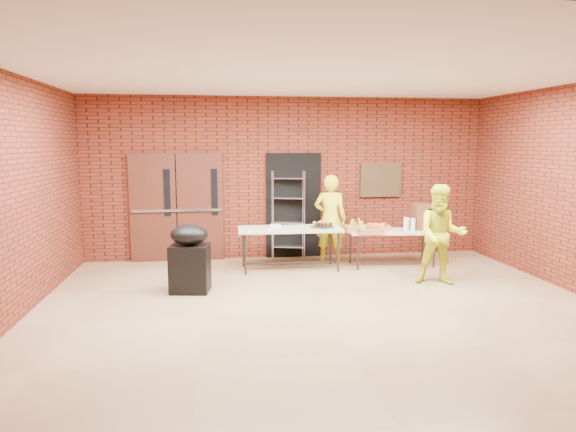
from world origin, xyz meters
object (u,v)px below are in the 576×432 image
at_px(coffee_dispenser, 423,217).
at_px(covered_grill, 190,258).
at_px(table_left, 290,231).
at_px(volunteer_man, 441,235).
at_px(volunteer_woman, 330,219).
at_px(table_right, 392,233).
at_px(wire_rack, 288,215).

height_order(coffee_dispenser, covered_grill, coffee_dispenser).
height_order(table_left, volunteer_man, volunteer_man).
distance_m(table_left, volunteer_woman, 0.96).
distance_m(table_right, coffee_dispenser, 0.69).
relative_size(covered_grill, volunteer_man, 0.65).
bearing_deg(table_right, covered_grill, -156.08).
bearing_deg(wire_rack, table_right, -10.90).
height_order(wire_rack, volunteer_woman, wire_rack).
relative_size(coffee_dispenser, volunteer_man, 0.29).
relative_size(wire_rack, table_right, 1.04).
bearing_deg(table_right, volunteer_man, -69.61).
relative_size(wire_rack, volunteer_man, 1.07).
distance_m(wire_rack, table_left, 0.91).
xyz_separation_m(table_left, table_right, (1.94, 0.02, -0.09)).
distance_m(wire_rack, coffee_dispenser, 2.59).
bearing_deg(table_left, coffee_dispenser, 3.52).
bearing_deg(wire_rack, volunteer_man, -30.92).
bearing_deg(wire_rack, covered_grill, -117.10).
xyz_separation_m(table_left, volunteer_woman, (0.85, 0.44, 0.15)).
height_order(wire_rack, covered_grill, wire_rack).
bearing_deg(wire_rack, table_left, -81.87).
relative_size(table_right, coffee_dispenser, 3.50).
bearing_deg(volunteer_woman, covered_grill, 52.41).
distance_m(table_left, covered_grill, 2.12).
xyz_separation_m(coffee_dispenser, covered_grill, (-4.29, -1.28, -0.38)).
height_order(covered_grill, volunteer_woman, volunteer_woman).
height_order(volunteer_woman, volunteer_man, volunteer_woman).
distance_m(table_right, volunteer_man, 1.41).
relative_size(table_right, covered_grill, 1.59).
relative_size(covered_grill, volunteer_woman, 0.62).
relative_size(coffee_dispenser, volunteer_woman, 0.28).
height_order(table_right, coffee_dispenser, coffee_dispenser).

